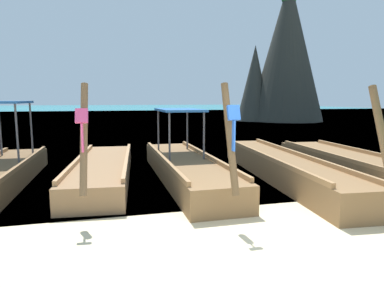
{
  "coord_description": "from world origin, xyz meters",
  "views": [
    {
      "loc": [
        -2.01,
        -3.66,
        2.09
      ],
      "look_at": [
        0.0,
        4.19,
        1.0
      ],
      "focal_mm": 31.05,
      "sensor_mm": 36.0,
      "label": 1
    }
  ],
  "objects": [
    {
      "name": "ground",
      "position": [
        0.0,
        0.0,
        0.0
      ],
      "size": [
        120.0,
        120.0,
        0.0
      ],
      "primitive_type": "plane",
      "color": "beige"
    },
    {
      "name": "sea_water",
      "position": [
        0.0,
        62.19,
        0.0
      ],
      "size": [
        120.0,
        120.0,
        0.0
      ],
      "primitive_type": "plane",
      "color": "teal",
      "rests_on": "ground"
    },
    {
      "name": "longtail_boat_orange_ribbon",
      "position": [
        -4.55,
        5.28,
        0.34
      ],
      "size": [
        1.21,
        5.52,
        2.75
      ],
      "color": "brown",
      "rests_on": "ground"
    },
    {
      "name": "longtail_boat_pink_ribbon",
      "position": [
        -2.15,
        5.0,
        0.28
      ],
      "size": [
        1.76,
        5.94,
        2.38
      ],
      "color": "olive",
      "rests_on": "ground"
    },
    {
      "name": "longtail_boat_blue_ribbon",
      "position": [
        -0.07,
        4.57,
        0.34
      ],
      "size": [
        1.31,
        6.47,
        2.37
      ],
      "color": "brown",
      "rests_on": "ground"
    },
    {
      "name": "longtail_boat_green_ribbon",
      "position": [
        2.4,
        4.05,
        0.31
      ],
      "size": [
        1.65,
        7.38,
        2.32
      ],
      "color": "brown",
      "rests_on": "ground"
    },
    {
      "name": "longtail_boat_violet_ribbon",
      "position": [
        4.59,
        3.8,
        0.27
      ],
      "size": [
        1.89,
        7.4,
        2.76
      ],
      "color": "brown",
      "rests_on": "ground"
    },
    {
      "name": "karst_rock",
      "position": [
        14.58,
        25.74,
        6.41
      ],
      "size": [
        8.17,
        7.07,
        13.44
      ],
      "color": "#2D302B",
      "rests_on": "ground"
    }
  ]
}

